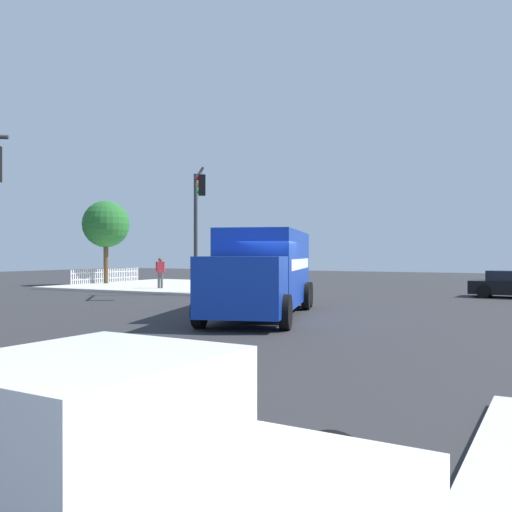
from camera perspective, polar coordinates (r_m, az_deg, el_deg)
name	(u,v)px	position (r m, az deg, el deg)	size (l,w,h in m)	color
ground_plane	(267,321)	(18.03, 1.08, -6.53)	(100.00, 100.00, 0.00)	#2B2B2D
sidewalk_corner_near	(176,286)	(36.70, -8.07, -2.98)	(12.31, 12.31, 0.14)	beige
delivery_truck	(264,271)	(19.39, 0.76, -1.54)	(8.76, 5.03, 2.92)	#1438AD
traffic_light_primary	(197,214)	(28.11, -5.93, 4.27)	(2.96, 2.47, 6.09)	#38383D
pickup_white	(71,439)	(4.67, -18.13, -17.17)	(2.41, 5.27, 1.38)	white
pedestrian_near_corner	(216,269)	(35.54, -4.07, -1.34)	(0.32, 0.50, 1.76)	navy
pedestrian_crossing	(160,271)	(32.95, -9.63, -1.46)	(0.38, 0.45, 1.77)	#4C4C51
picket_fence_run	(107,275)	(40.46, -14.82, -1.91)	(6.58, 0.05, 0.95)	silver
shade_tree_near	(106,224)	(39.21, -14.90, 3.10)	(3.12, 3.12, 5.54)	brown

